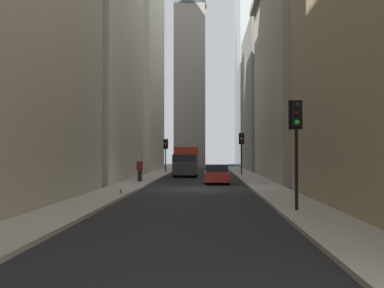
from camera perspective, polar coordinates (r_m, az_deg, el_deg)
The scene contains 15 objects.
ground_plane at distance 30.05m, azimuth 0.48°, elevation -5.39°, with size 135.00×135.00×0.00m, color black.
sidewalk_right at distance 30.50m, azimuth -8.03°, elevation -5.19°, with size 90.00×2.20×0.14m, color #A8A399.
sidewalk_left at distance 30.25m, azimuth 9.07°, elevation -5.22°, with size 90.00×2.20×0.14m, color #A8A399.
building_left_midfar at distance 42.37m, azimuth 15.57°, elevation 9.60°, with size 18.81×10.50×20.15m.
building_left_far at distance 62.54m, azimuth 11.08°, elevation 5.16°, with size 16.65×10.00×18.09m.
building_right_midfar at distance 41.65m, azimuth -14.55°, elevation 16.29°, with size 15.90×10.50×29.32m.
building_right_far at distance 61.77m, azimuth -8.83°, elevation 11.63°, with size 17.44×10.50×31.66m.
church_spire at distance 77.76m, azimuth -0.25°, elevation 13.22°, with size 5.36×5.36×41.08m.
delivery_truck at distance 46.19m, azimuth -0.70°, elevation -2.08°, with size 6.46×2.25×2.84m.
sedan_red at distance 35.24m, azimuth 3.00°, elevation -3.68°, with size 4.30×1.78×1.42m.
traffic_light_foreground at distance 18.09m, azimuth 12.41°, elevation 1.79°, with size 0.43×0.52×4.10m.
traffic_light_midblock at distance 52.34m, azimuth -3.18°, elevation -0.46°, with size 0.43×0.52×3.67m.
traffic_light_far_junction at distance 46.54m, azimuth 5.97°, elevation 0.00°, with size 0.43×0.52×4.08m.
pedestrian at distance 35.63m, azimuth -6.29°, elevation -2.95°, with size 0.26×0.44×1.75m.
discarded_bottle at distance 24.98m, azimuth -8.58°, elevation -5.68°, with size 0.07×0.07×0.27m.
Camera 1 is at (-29.95, -0.82, 2.25)m, focal length 44.43 mm.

